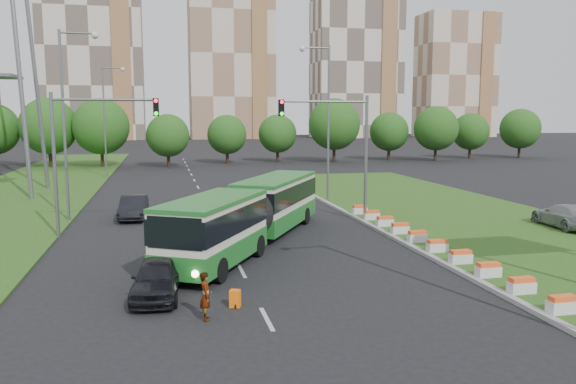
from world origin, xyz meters
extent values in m
plane|color=black|center=(0.00, 0.00, 0.00)|extent=(360.00, 360.00, 0.00)
cube|color=#264E16|center=(13.00, 8.00, 0.07)|extent=(14.00, 60.00, 0.15)
cube|color=gray|center=(6.05, 8.00, 0.09)|extent=(0.30, 60.00, 0.18)
cube|color=#264E16|center=(-18.00, 25.00, 0.05)|extent=(12.00, 110.00, 0.10)
cylinder|color=slate|center=(6.40, 10.00, 4.00)|extent=(0.20, 0.20, 8.00)
cylinder|color=slate|center=(3.65, 10.00, 7.60)|extent=(5.50, 0.14, 0.14)
cube|color=black|center=(0.90, 10.00, 7.20)|extent=(0.32, 0.32, 1.00)
cylinder|color=slate|center=(-12.00, 9.00, 4.00)|extent=(0.20, 0.20, 8.00)
cylinder|color=slate|center=(-9.25, 9.00, 7.60)|extent=(5.50, 0.14, 0.14)
cube|color=black|center=(-6.50, 9.00, 7.20)|extent=(0.32, 0.32, 1.00)
cube|color=beige|center=(-25.00, 150.00, 26.00)|extent=(28.00, 15.00, 52.00)
cube|color=beige|center=(15.00, 150.00, 25.00)|extent=(25.00, 15.00, 50.00)
cube|color=beige|center=(55.00, 150.00, 23.50)|extent=(27.00, 15.00, 47.00)
cube|color=beige|center=(90.00, 150.00, 20.00)|extent=(24.00, 14.00, 40.00)
cube|color=beige|center=(-2.13, 0.19, 1.76)|extent=(2.51, 6.94, 2.72)
cube|color=beige|center=(-2.13, 9.09, 1.76)|extent=(2.51, 8.45, 2.72)
cylinder|color=black|center=(-2.13, 4.26, 1.71)|extent=(2.51, 1.26, 2.51)
cube|color=#1D6724|center=(-2.13, 0.19, 0.86)|extent=(2.60, 6.99, 0.96)
cube|color=#1D6724|center=(-2.13, 9.09, 0.86)|extent=(2.60, 8.50, 0.96)
cube|color=black|center=(-2.13, 0.19, 2.21)|extent=(2.60, 6.99, 1.06)
cube|color=black|center=(-2.13, 9.09, 2.21)|extent=(2.60, 8.50, 1.06)
imported|color=black|center=(-6.57, -2.83, 0.72)|extent=(2.08, 4.35, 1.43)
imported|color=black|center=(-8.18, 14.16, 0.75)|extent=(1.86, 4.65, 1.50)
imported|color=gray|center=(17.01, 4.75, 0.85)|extent=(2.35, 5.00, 1.41)
imported|color=gray|center=(-4.97, -5.62, 0.81)|extent=(0.40, 0.60, 1.62)
cube|color=orange|center=(-3.87, -4.58, 0.31)|extent=(0.36, 0.31, 0.62)
cylinder|color=black|center=(-3.87, -4.73, 0.07)|extent=(0.04, 0.14, 0.14)
camera|label=1|loc=(-6.24, -23.64, 6.68)|focal=35.00mm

